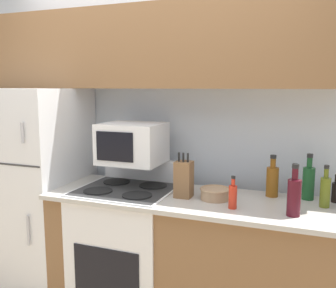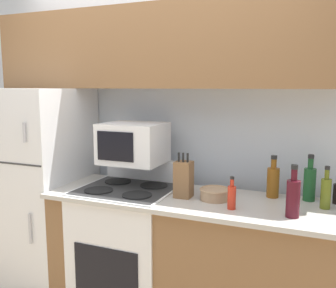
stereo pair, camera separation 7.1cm
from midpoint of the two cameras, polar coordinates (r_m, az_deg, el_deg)
The scene contains 13 objects.
wall_back at distance 2.97m, azimuth 0.39°, elevation 1.30°, with size 8.00×0.05×2.55m.
lower_cabinets at distance 2.69m, azimuth 4.14°, elevation -17.54°, with size 1.93×0.65×0.94m.
refrigerator at distance 3.24m, azimuth -18.46°, elevation -6.66°, with size 0.72×0.73×1.65m.
upper_cabinets at distance 2.80m, azimuth -1.04°, elevation 14.46°, with size 2.65×0.31×0.58m.
stove at distance 2.85m, azimuth -5.36°, elevation -15.62°, with size 0.66×0.63×1.11m.
microwave at distance 2.72m, azimuth -4.55°, elevation 0.15°, with size 0.44×0.38×0.29m.
knife_block at distance 2.48m, azimuth 3.21°, elevation -5.37°, with size 0.11×0.11×0.30m.
bowl at distance 2.46m, azimuth 7.97°, elevation -7.50°, with size 0.20×0.20×0.07m.
bottle_wine_green at distance 2.58m, azimuth 21.51°, elevation -5.50°, with size 0.08×0.08×0.30m.
bottle_wine_red at distance 2.23m, azimuth 19.40°, elevation -7.59°, with size 0.08×0.08×0.30m.
bottle_hot_sauce at distance 2.29m, azimuth 10.57°, elevation -7.85°, with size 0.05×0.05×0.20m.
bottle_olive_oil at distance 2.45m, azimuth 23.69°, elevation -6.72°, with size 0.06×0.06×0.26m.
bottle_whiskey at distance 2.58m, azimuth 16.48°, elevation -5.43°, with size 0.08×0.08×0.28m.
Camera 2 is at (1.15, -1.98, 1.66)m, focal length 40.00 mm.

